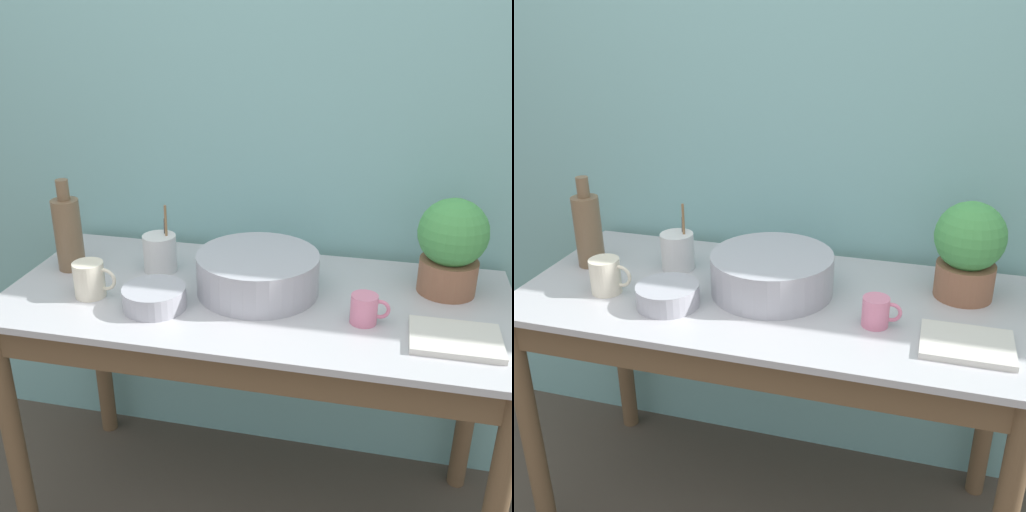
# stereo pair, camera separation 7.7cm
# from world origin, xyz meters

# --- Properties ---
(wall_back) EXTENTS (6.00, 0.05, 2.40)m
(wall_back) POSITION_xyz_m (0.00, 0.71, 1.20)
(wall_back) COLOR #7AB2B2
(wall_back) RESTS_ON ground_plane
(counter_table) EXTENTS (1.44, 0.66, 0.82)m
(counter_table) POSITION_xyz_m (0.00, 0.30, 0.66)
(counter_table) COLOR brown
(counter_table) RESTS_ON ground_plane
(potted_plant) EXTENTS (0.19, 0.19, 0.28)m
(potted_plant) POSITION_xyz_m (0.53, 0.47, 0.96)
(potted_plant) COLOR #8C5B42
(potted_plant) RESTS_ON counter_table
(bowl_wash_large) EXTENTS (0.35, 0.35, 0.12)m
(bowl_wash_large) POSITION_xyz_m (0.00, 0.35, 0.87)
(bowl_wash_large) COLOR #A8A8B2
(bowl_wash_large) RESTS_ON counter_table
(bottle_tall) EXTENTS (0.08, 0.08, 0.29)m
(bottle_tall) POSITION_xyz_m (-0.60, 0.38, 0.93)
(bottle_tall) COLOR brown
(bottle_tall) RESTS_ON counter_table
(mug_cream) EXTENTS (0.13, 0.09, 0.10)m
(mug_cream) POSITION_xyz_m (-0.45, 0.22, 0.87)
(mug_cream) COLOR beige
(mug_cream) RESTS_ON counter_table
(mug_pink) EXTENTS (0.10, 0.07, 0.08)m
(mug_pink) POSITION_xyz_m (0.31, 0.24, 0.86)
(mug_pink) COLOR pink
(mug_pink) RESTS_ON counter_table
(bowl_small_steel) EXTENTS (0.17, 0.17, 0.06)m
(bowl_small_steel) POSITION_xyz_m (-0.25, 0.19, 0.85)
(bowl_small_steel) COLOR #A8A8B2
(bowl_small_steel) RESTS_ON counter_table
(utensil_cup) EXTENTS (0.10, 0.10, 0.21)m
(utensil_cup) POSITION_xyz_m (-0.33, 0.43, 0.87)
(utensil_cup) COLOR silver
(utensil_cup) RESTS_ON counter_table
(tray_board) EXTENTS (0.22, 0.17, 0.02)m
(tray_board) POSITION_xyz_m (0.54, 0.19, 0.82)
(tray_board) COLOR beige
(tray_board) RESTS_ON counter_table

